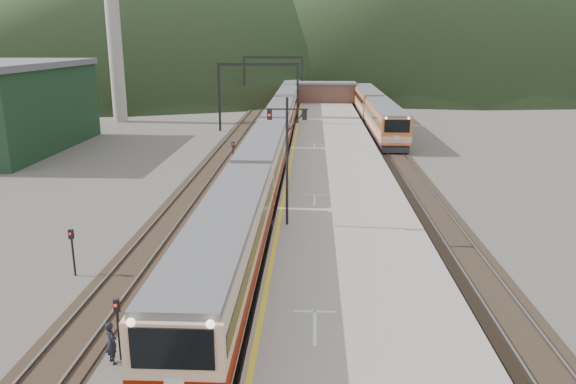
{
  "coord_description": "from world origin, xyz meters",
  "views": [
    {
      "loc": [
        3.66,
        -11.63,
        10.76
      ],
      "look_at": [
        2.23,
        20.21,
        2.0
      ],
      "focal_mm": 35.0,
      "sensor_mm": 36.0,
      "label": 1
    }
  ],
  "objects_px": {
    "second_train": "(375,109)",
    "signal_mast": "(287,149)",
    "worker": "(111,343)",
    "main_train": "(279,122)"
  },
  "relations": [
    {
      "from": "second_train",
      "to": "signal_mast",
      "type": "relative_size",
      "value": 5.74
    },
    {
      "from": "main_train",
      "to": "second_train",
      "type": "bearing_deg",
      "value": 45.06
    },
    {
      "from": "signal_mast",
      "to": "main_train",
      "type": "bearing_deg",
      "value": 94.17
    },
    {
      "from": "main_train",
      "to": "worker",
      "type": "height_order",
      "value": "main_train"
    },
    {
      "from": "second_train",
      "to": "worker",
      "type": "bearing_deg",
      "value": -104.79
    },
    {
      "from": "main_train",
      "to": "signal_mast",
      "type": "bearing_deg",
      "value": -85.83
    },
    {
      "from": "second_train",
      "to": "worker",
      "type": "xyz_separation_m",
      "value": [
        -14.62,
        -55.38,
        -1.22
      ]
    },
    {
      "from": "main_train",
      "to": "second_train",
      "type": "xyz_separation_m",
      "value": [
        11.5,
        11.53,
        0.07
      ]
    },
    {
      "from": "signal_mast",
      "to": "worker",
      "type": "distance_m",
      "value": 14.01
    },
    {
      "from": "worker",
      "to": "main_train",
      "type": "bearing_deg",
      "value": -49.37
    }
  ]
}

